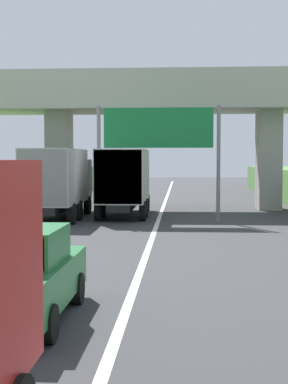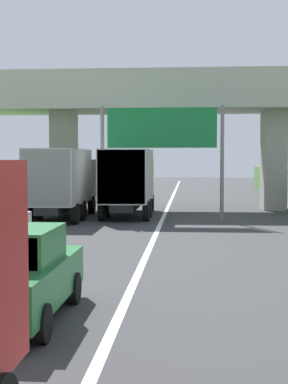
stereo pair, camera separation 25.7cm
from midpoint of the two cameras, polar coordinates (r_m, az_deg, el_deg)
The scene contains 6 objects.
lane_centre_stripe at distance 26.72m, azimuth 1.06°, elevation -3.08°, with size 0.20×103.12×0.01m, color white.
overpass_bridge at distance 34.58m, azimuth 1.65°, elevation 8.40°, with size 40.00×4.80×8.00m.
overhead_highway_sign at distance 27.52m, azimuth 1.15°, elevation 5.59°, with size 5.88×0.18×5.50m.
truck_yellow at distance 29.87m, azimuth -2.15°, elevation 1.29°, with size 2.44×7.30×3.44m.
truck_black at distance 28.75m, azimuth -8.67°, elevation 1.18°, with size 2.44×7.30×3.44m.
car_green at distance 10.84m, azimuth -12.88°, elevation -7.95°, with size 1.86×4.10×1.72m.
Camera 1 is at (1.05, 5.02, 2.94)m, focal length 54.04 mm.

